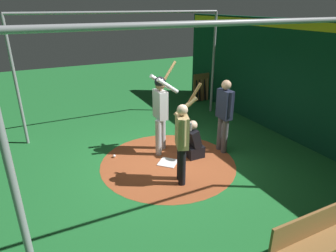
% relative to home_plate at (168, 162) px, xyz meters
% --- Properties ---
extents(ground_plane, '(26.27, 26.27, 0.00)m').
position_rel_home_plate_xyz_m(ground_plane, '(0.00, 0.00, -0.01)').
color(ground_plane, '#1E6B2D').
extents(dirt_circle, '(3.19, 3.19, 0.01)m').
position_rel_home_plate_xyz_m(dirt_circle, '(0.00, 0.00, -0.01)').
color(dirt_circle, '#9E4C28').
rests_on(dirt_circle, ground).
extents(home_plate, '(0.59, 0.59, 0.01)m').
position_rel_home_plate_xyz_m(home_plate, '(0.00, 0.00, 0.00)').
color(home_plate, white).
rests_on(home_plate, dirt_circle).
extents(batter, '(0.68, 0.49, 2.25)m').
position_rel_home_plate_xyz_m(batter, '(-0.11, -0.62, 1.19)').
color(batter, '#BCBCC0').
rests_on(batter, ground).
extents(catcher, '(0.58, 0.40, 0.95)m').
position_rel_home_plate_xyz_m(catcher, '(-0.68, -0.02, 0.36)').
color(catcher, black).
rests_on(catcher, ground).
extents(umpire, '(0.23, 0.49, 1.85)m').
position_rel_home_plate_xyz_m(umpire, '(-1.52, 0.02, 1.04)').
color(umpire, '#4C4C51').
rests_on(umpire, ground).
extents(visitor, '(0.64, 0.51, 2.08)m').
position_rel_home_plate_xyz_m(visitor, '(0.08, 0.82, 0.99)').
color(visitor, black).
rests_on(visitor, ground).
extents(back_wall, '(0.23, 10.27, 3.15)m').
position_rel_home_plate_xyz_m(back_wall, '(-3.74, 0.00, 1.57)').
color(back_wall, '#0C3D26').
rests_on(back_wall, ground).
extents(cage_frame, '(5.98, 5.36, 3.32)m').
position_rel_home_plate_xyz_m(cage_frame, '(0.00, 0.00, 2.30)').
color(cage_frame, gray).
rests_on(cage_frame, ground).
extents(bat_rack, '(1.06, 0.21, 1.05)m').
position_rel_home_plate_xyz_m(bat_rack, '(-3.50, -3.86, 0.48)').
color(bat_rack, olive).
rests_on(bat_rack, ground).
extents(bench, '(1.49, 0.36, 0.85)m').
position_rel_home_plate_xyz_m(bench, '(-0.56, 3.53, 0.42)').
color(bench, olive).
rests_on(bench, ground).
extents(baseball_0, '(0.07, 0.07, 0.07)m').
position_rel_home_plate_xyz_m(baseball_0, '(1.08, -0.81, 0.03)').
color(baseball_0, white).
rests_on(baseball_0, dirt_circle).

